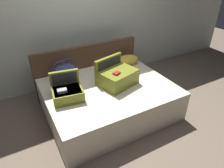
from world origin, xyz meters
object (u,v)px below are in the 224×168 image
bed (109,99)px  pillow_near_headboard (127,60)px  duffel_bag (64,72)px  hard_case_large (117,76)px  hard_case_medium (67,91)px

bed → pillow_near_headboard: size_ratio=4.36×
bed → duffel_bag: 0.84m
hard_case_large → hard_case_medium: hard_case_large is taller
bed → hard_case_medium: bearing=179.0°
bed → pillow_near_headboard: (0.68, 0.53, 0.33)m
bed → hard_case_medium: hard_case_medium is taller
hard_case_medium → duffel_bag: bearing=85.0°
duffel_bag → bed: bearing=-46.7°
hard_case_medium → duffel_bag: (0.13, 0.53, 0.03)m
duffel_bag → hard_case_medium: bearing=-103.8°
hard_case_medium → pillow_near_headboard: bearing=30.2°
hard_case_medium → bed: bearing=7.8°
hard_case_large → pillow_near_headboard: hard_case_large is taller
bed → hard_case_medium: (-0.64, 0.01, 0.35)m
hard_case_large → duffel_bag: size_ratio=1.30×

